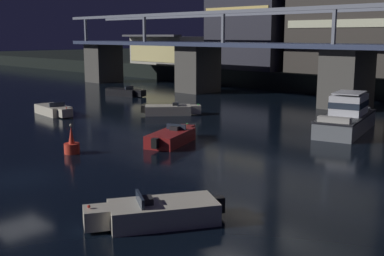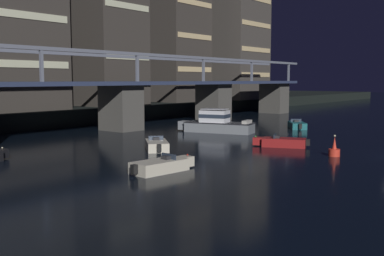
{
  "view_description": "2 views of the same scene",
  "coord_description": "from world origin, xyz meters",
  "px_view_note": "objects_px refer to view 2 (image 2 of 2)",
  "views": [
    {
      "loc": [
        21.81,
        -10.32,
        6.76
      ],
      "look_at": [
        0.46,
        11.48,
        1.0
      ],
      "focal_mm": 45.88,
      "sensor_mm": 36.0,
      "label": 1
    },
    {
      "loc": [
        -38.87,
        -9.51,
        6.18
      ],
      "look_at": [
        -6.69,
        16.19,
        1.89
      ],
      "focal_mm": 43.33,
      "sensor_mm": 36.0,
      "label": 2
    }
  ],
  "objects_px": {
    "cabin_cruiser_near_left": "(217,123)",
    "speedboat_far_left": "(297,125)",
    "tower_east_tall": "(175,21)",
    "channel_buoy": "(334,151)",
    "river_bridge": "(121,98)",
    "speedboat_far_center": "(157,145)",
    "speedboat_near_right": "(162,166)",
    "speedboat_far_right": "(282,142)",
    "tower_east_low": "(228,38)"
  },
  "relations": [
    {
      "from": "cabin_cruiser_near_left",
      "to": "speedboat_far_right",
      "type": "distance_m",
      "value": 13.09
    },
    {
      "from": "tower_east_low",
      "to": "speedboat_far_center",
      "type": "height_order",
      "value": "tower_east_low"
    },
    {
      "from": "cabin_cruiser_near_left",
      "to": "speedboat_near_right",
      "type": "relative_size",
      "value": 1.79
    },
    {
      "from": "river_bridge",
      "to": "channel_buoy",
      "type": "height_order",
      "value": "river_bridge"
    },
    {
      "from": "speedboat_near_right",
      "to": "speedboat_far_left",
      "type": "distance_m",
      "value": 32.23
    },
    {
      "from": "speedboat_far_left",
      "to": "channel_buoy",
      "type": "bearing_deg",
      "value": -146.34
    },
    {
      "from": "speedboat_far_right",
      "to": "river_bridge",
      "type": "bearing_deg",
      "value": 88.95
    },
    {
      "from": "speedboat_far_left",
      "to": "channel_buoy",
      "type": "relative_size",
      "value": 2.68
    },
    {
      "from": "speedboat_far_center",
      "to": "channel_buoy",
      "type": "height_order",
      "value": "channel_buoy"
    },
    {
      "from": "speedboat_far_right",
      "to": "speedboat_far_left",
      "type": "bearing_deg",
      "value": 21.35
    },
    {
      "from": "tower_east_tall",
      "to": "speedboat_far_left",
      "type": "xyz_separation_m",
      "value": [
        -11.59,
        -30.55,
        -16.62
      ]
    },
    {
      "from": "speedboat_near_right",
      "to": "speedboat_far_left",
      "type": "bearing_deg",
      "value": 9.9
    },
    {
      "from": "speedboat_far_center",
      "to": "channel_buoy",
      "type": "distance_m",
      "value": 15.16
    },
    {
      "from": "tower_east_tall",
      "to": "tower_east_low",
      "type": "bearing_deg",
      "value": -4.55
    },
    {
      "from": "river_bridge",
      "to": "tower_east_low",
      "type": "xyz_separation_m",
      "value": [
        42.88,
        13.46,
        10.89
      ]
    },
    {
      "from": "cabin_cruiser_near_left",
      "to": "speedboat_far_right",
      "type": "relative_size",
      "value": 1.85
    },
    {
      "from": "tower_east_low",
      "to": "tower_east_tall",
      "type": "bearing_deg",
      "value": 175.45
    },
    {
      "from": "cabin_cruiser_near_left",
      "to": "speedboat_far_left",
      "type": "relative_size",
      "value": 1.99
    },
    {
      "from": "channel_buoy",
      "to": "tower_east_tall",
      "type": "bearing_deg",
      "value": 55.03
    },
    {
      "from": "tower_east_tall",
      "to": "speedboat_far_right",
      "type": "height_order",
      "value": "tower_east_tall"
    },
    {
      "from": "tower_east_tall",
      "to": "cabin_cruiser_near_left",
      "type": "distance_m",
      "value": 36.9
    },
    {
      "from": "river_bridge",
      "to": "cabin_cruiser_near_left",
      "type": "bearing_deg",
      "value": -62.18
    },
    {
      "from": "channel_buoy",
      "to": "speedboat_far_center",
      "type": "bearing_deg",
      "value": 114.64
    },
    {
      "from": "tower_east_low",
      "to": "speedboat_far_right",
      "type": "distance_m",
      "value": 57.88
    },
    {
      "from": "tower_east_tall",
      "to": "tower_east_low",
      "type": "relative_size",
      "value": 1.17
    },
    {
      "from": "tower_east_low",
      "to": "speedboat_far_center",
      "type": "distance_m",
      "value": 60.54
    },
    {
      "from": "river_bridge",
      "to": "speedboat_near_right",
      "type": "height_order",
      "value": "river_bridge"
    },
    {
      "from": "river_bridge",
      "to": "channel_buoy",
      "type": "relative_size",
      "value": 47.3
    },
    {
      "from": "speedboat_near_right",
      "to": "speedboat_far_left",
      "type": "relative_size",
      "value": 1.11
    },
    {
      "from": "speedboat_far_left",
      "to": "speedboat_near_right",
      "type": "bearing_deg",
      "value": -170.1
    },
    {
      "from": "tower_east_tall",
      "to": "speedboat_near_right",
      "type": "bearing_deg",
      "value": -140.21
    },
    {
      "from": "river_bridge",
      "to": "speedboat_far_right",
      "type": "xyz_separation_m",
      "value": [
        -0.4,
        -22.13,
        -3.59
      ]
    },
    {
      "from": "speedboat_near_right",
      "to": "speedboat_far_center",
      "type": "relative_size",
      "value": 1.16
    },
    {
      "from": "speedboat_near_right",
      "to": "speedboat_far_right",
      "type": "xyz_separation_m",
      "value": [
        15.67,
        -0.74,
        0.0
      ]
    },
    {
      "from": "tower_east_low",
      "to": "speedboat_far_left",
      "type": "relative_size",
      "value": 5.46
    },
    {
      "from": "tower_east_low",
      "to": "speedboat_near_right",
      "type": "height_order",
      "value": "tower_east_low"
    },
    {
      "from": "river_bridge",
      "to": "cabin_cruiser_near_left",
      "type": "height_order",
      "value": "river_bridge"
    },
    {
      "from": "speedboat_far_left",
      "to": "speedboat_far_right",
      "type": "xyz_separation_m",
      "value": [
        -16.08,
        -6.28,
        0.0
      ]
    },
    {
      "from": "river_bridge",
      "to": "speedboat_far_center",
      "type": "relative_size",
      "value": 18.45
    },
    {
      "from": "speedboat_far_left",
      "to": "speedboat_far_right",
      "type": "relative_size",
      "value": 0.93
    },
    {
      "from": "river_bridge",
      "to": "speedboat_far_center",
      "type": "height_order",
      "value": "river_bridge"
    },
    {
      "from": "tower_east_tall",
      "to": "speedboat_far_left",
      "type": "bearing_deg",
      "value": -110.77
    },
    {
      "from": "tower_east_low",
      "to": "speedboat_far_left",
      "type": "height_order",
      "value": "tower_east_low"
    },
    {
      "from": "river_bridge",
      "to": "tower_east_tall",
      "type": "distance_m",
      "value": 33.6
    },
    {
      "from": "tower_east_tall",
      "to": "tower_east_low",
      "type": "xyz_separation_m",
      "value": [
        15.62,
        -1.24,
        -2.14
      ]
    },
    {
      "from": "tower_east_tall",
      "to": "channel_buoy",
      "type": "relative_size",
      "value": 17.03
    },
    {
      "from": "channel_buoy",
      "to": "speedboat_far_right",
      "type": "bearing_deg",
      "value": 69.27
    },
    {
      "from": "speedboat_far_right",
      "to": "channel_buoy",
      "type": "bearing_deg",
      "value": -110.73
    },
    {
      "from": "tower_east_tall",
      "to": "cabin_cruiser_near_left",
      "type": "height_order",
      "value": "tower_east_tall"
    },
    {
      "from": "speedboat_far_right",
      "to": "channel_buoy",
      "type": "height_order",
      "value": "channel_buoy"
    }
  ]
}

